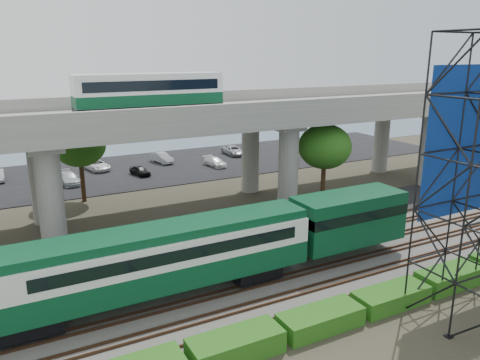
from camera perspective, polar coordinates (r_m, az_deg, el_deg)
ground at (r=28.70m, az=2.73°, el=-13.98°), size 140.00×140.00×0.00m
ballast_bed at (r=30.18m, az=0.76°, el=-12.19°), size 90.00×12.00×0.20m
service_road at (r=37.20m, az=-5.56°, el=-6.87°), size 90.00×5.00×0.08m
parking_lot at (r=58.65m, az=-14.37°, el=1.01°), size 90.00×18.00×0.08m
harbor_water at (r=79.79m, az=-18.19°, el=4.41°), size 140.00×40.00×0.03m
rail_tracks at (r=30.09m, az=0.76°, el=-11.88°), size 90.00×9.52×0.16m
commuter_train at (r=27.51m, az=-6.34°, el=-8.70°), size 29.30×3.06×4.30m
overpass at (r=40.02m, az=-9.03°, el=6.76°), size 80.00×12.00×12.40m
hedge_strip at (r=25.86m, az=9.80°, el=-16.33°), size 34.60×1.80×1.20m
trees at (r=39.45m, az=-15.23°, el=2.38°), size 40.94×16.94×7.69m
parked_cars at (r=58.32m, az=-14.07°, el=1.61°), size 36.35×9.72×1.31m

